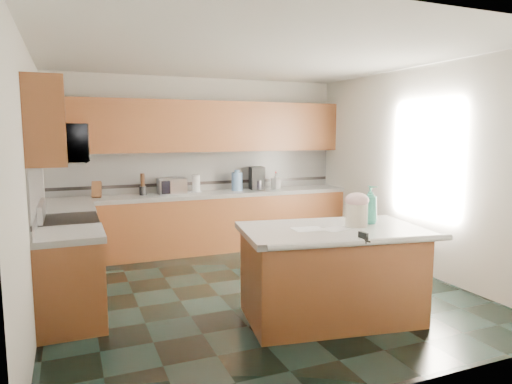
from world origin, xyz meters
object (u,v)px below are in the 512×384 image
soap_bottle_island (370,205)px  toaster_oven (172,186)px  knife_block (97,190)px  coffee_maker (257,178)px  treat_jar (357,215)px  island_top (332,231)px  island_base (331,276)px

soap_bottle_island → toaster_oven: size_ratio=0.95×
knife_block → coffee_maker: bearing=13.0°
soap_bottle_island → coffee_maker: size_ratio=1.04×
treat_jar → knife_block: 3.83m
island_top → treat_jar: size_ratio=7.69×
toaster_oven → coffee_maker: 1.41m
treat_jar → toaster_oven: 3.31m
island_top → knife_block: (-2.00, 3.07, 0.15)m
island_base → island_top: island_top is taller
knife_block → toaster_oven: size_ratio=0.56×
toaster_oven → coffee_maker: coffee_maker is taller
knife_block → treat_jar: bearing=-41.4°
island_base → island_top: 0.46m
island_base → knife_block: 3.71m
island_top → treat_jar: treat_jar is taller
island_top → soap_bottle_island: (0.47, 0.04, 0.22)m
island_top → soap_bottle_island: bearing=14.0°
soap_bottle_island → knife_block: size_ratio=1.68×
island_top → coffee_maker: (0.49, 3.10, 0.22)m
knife_block → toaster_oven: bearing=12.3°
coffee_maker → treat_jar: bearing=-86.1°
soap_bottle_island → coffee_maker: soap_bottle_island is taller
island_base → coffee_maker: (0.49, 3.10, 0.68)m
island_base → coffee_maker: coffee_maker is taller
treat_jar → coffee_maker: (0.22, 3.12, 0.07)m
island_top → treat_jar: bearing=4.1°
island_base → knife_block: size_ratio=7.12×
treat_jar → toaster_oven: size_ratio=0.55×
soap_bottle_island → toaster_oven: soap_bottle_island is taller
island_top → treat_jar: (0.27, -0.02, 0.14)m
island_top → knife_block: 3.67m
island_top → coffee_maker: coffee_maker is taller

